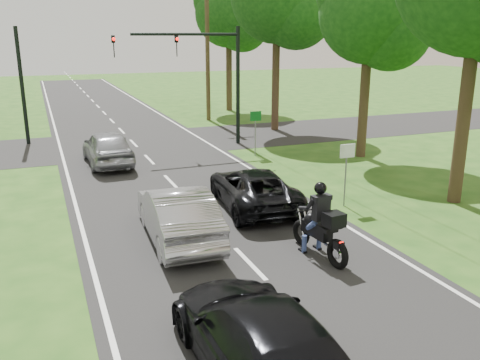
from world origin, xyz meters
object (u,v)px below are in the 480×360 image
sign_white (347,160)px  sign_green (256,122)px  dark_car_behind (261,340)px  traffic_signal (203,65)px  silver_sedan (178,214)px  utility_pole_far (207,43)px  motorcycle_rider (321,228)px  silver_suv (108,147)px  dark_suv (253,188)px

sign_white → sign_green: same height
dark_car_behind → sign_green: bearing=-114.2°
traffic_signal → sign_green: traffic_signal is taller
silver_sedan → utility_pole_far: size_ratio=0.46×
motorcycle_rider → silver_suv: bearing=102.1°
sign_white → silver_sedan: bearing=-172.3°
motorcycle_rider → utility_pole_far: bearing=73.8°
traffic_signal → utility_pole_far: 8.55m
sign_green → silver_suv: bearing=173.2°
silver_sedan → silver_suv: (-0.61, 9.60, 0.01)m
motorcycle_rider → sign_white: size_ratio=1.10×
motorcycle_rider → silver_suv: 12.61m
silver_sedan → motorcycle_rider: bearing=144.4°
dark_suv → dark_car_behind: size_ratio=0.97×
dark_suv → silver_sedan: (-3.06, -1.82, 0.10)m
silver_suv → sign_white: bearing=125.4°
motorcycle_rider → traffic_signal: traffic_signal is taller
traffic_signal → sign_white: size_ratio=3.00×
motorcycle_rider → silver_sedan: (-3.12, 2.44, -0.02)m
silver_sedan → sign_white: size_ratio=2.16×
traffic_signal → utility_pole_far: size_ratio=0.64×
motorcycle_rider → dark_car_behind: (-3.41, -3.88, -0.07)m
silver_sedan → traffic_signal: (4.59, 11.82, 3.37)m
dark_car_behind → utility_pole_far: utility_pole_far is taller
sign_white → dark_suv: bearing=160.6°
dark_suv → sign_white: (2.89, -1.02, 0.93)m
silver_suv → dark_car_behind: (0.32, -15.93, -0.06)m
motorcycle_rider → silver_sedan: size_ratio=0.51×
motorcycle_rider → utility_pole_far: utility_pole_far is taller
sign_green → dark_car_behind: bearing=-113.1°
dark_car_behind → utility_pole_far: (7.75, 26.14, 4.36)m
motorcycle_rider → silver_sedan: bearing=136.8°
silver_suv → sign_white: sign_white is taller
silver_suv → sign_green: (6.77, -0.80, 0.81)m
dark_car_behind → utility_pole_far: 27.61m
motorcycle_rider → silver_suv: (-3.73, 12.05, -0.01)m
motorcycle_rider → dark_car_behind: 5.16m
motorcycle_rider → dark_car_behind: motorcycle_rider is taller
dark_suv → silver_suv: 8.61m
traffic_signal → dark_suv: bearing=-98.7°
silver_suv → dark_car_behind: silver_suv is taller
silver_sedan → sign_green: bearing=-122.5°
silver_suv → sign_white: 11.01m
silver_sedan → utility_pole_far: bearing=-108.1°
silver_sedan → dark_car_behind: bearing=89.8°
dark_car_behind → sign_white: (6.25, 7.12, 0.88)m
dark_suv → silver_suv: silver_suv is taller
traffic_signal → utility_pole_far: utility_pole_far is taller
dark_suv → silver_sedan: silver_sedan is taller
dark_car_behind → sign_green: sign_green is taller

